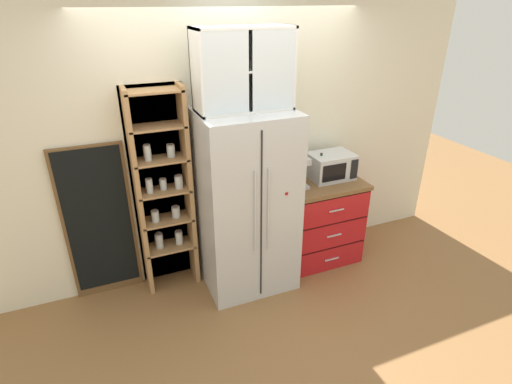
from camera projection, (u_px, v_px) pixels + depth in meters
name	position (u px, v px, depth m)	size (l,w,h in m)	color
ground_plane	(247.00, 277.00, 4.10)	(10.67, 10.67, 0.00)	olive
wall_back_cream	(230.00, 146.00, 3.87)	(4.97, 0.10, 2.55)	silver
refrigerator	(246.00, 202.00, 3.72)	(0.83, 0.74, 1.72)	silver
pantry_shelf_column	(163.00, 190.00, 3.66)	(0.53, 0.29, 1.93)	brown
counter_cabinet	(319.00, 220.00, 4.24)	(0.82, 0.61, 0.89)	red
microwave	(331.00, 166.00, 4.07)	(0.44, 0.33, 0.26)	silver
coffee_maker	(297.00, 171.00, 3.89)	(0.17, 0.20, 0.31)	#B7B7BC
mug_sage	(324.00, 178.00, 4.00)	(0.11, 0.08, 0.09)	#8CA37F
mug_cream	(320.00, 176.00, 4.07)	(0.12, 0.09, 0.09)	silver
bottle_green	(320.00, 168.00, 4.03)	(0.06, 0.06, 0.28)	#285B33
upper_cabinet	(242.00, 69.00, 3.24)	(0.80, 0.32, 0.65)	silver
chalkboard_menu	(99.00, 223.00, 3.60)	(0.60, 0.04, 1.47)	brown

